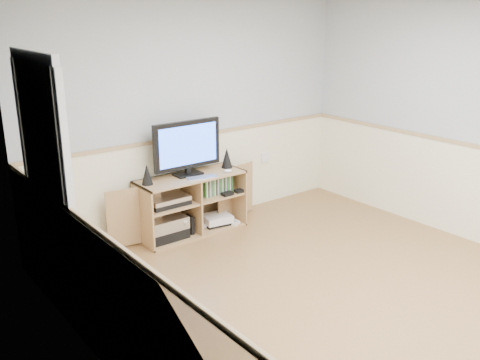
{
  "coord_description": "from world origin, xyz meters",
  "views": [
    {
      "loc": [
        -3.18,
        -2.66,
        2.34
      ],
      "look_at": [
        -0.19,
        1.2,
        0.79
      ],
      "focal_mm": 40.0,
      "sensor_mm": 36.0,
      "label": 1
    }
  ],
  "objects_px": {
    "monitor": "(187,146)",
    "keyboard": "(202,177)",
    "game_consoles": "(216,220)",
    "media_cabinet": "(189,202)"
  },
  "relations": [
    {
      "from": "media_cabinet",
      "to": "monitor",
      "type": "relative_size",
      "value": 2.35
    },
    {
      "from": "monitor",
      "to": "keyboard",
      "type": "distance_m",
      "value": 0.37
    },
    {
      "from": "keyboard",
      "to": "media_cabinet",
      "type": "bearing_deg",
      "value": 120.12
    },
    {
      "from": "media_cabinet",
      "to": "game_consoles",
      "type": "xyz_separation_m",
      "value": [
        0.31,
        -0.07,
        -0.26
      ]
    },
    {
      "from": "monitor",
      "to": "game_consoles",
      "type": "xyz_separation_m",
      "value": [
        0.31,
        -0.06,
        -0.9
      ]
    },
    {
      "from": "media_cabinet",
      "to": "game_consoles",
      "type": "relative_size",
      "value": 4.1
    },
    {
      "from": "game_consoles",
      "to": "keyboard",
      "type": "bearing_deg",
      "value": -153.11
    },
    {
      "from": "keyboard",
      "to": "game_consoles",
      "type": "height_order",
      "value": "keyboard"
    },
    {
      "from": "monitor",
      "to": "keyboard",
      "type": "height_order",
      "value": "monitor"
    },
    {
      "from": "monitor",
      "to": "keyboard",
      "type": "relative_size",
      "value": 2.48
    }
  ]
}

